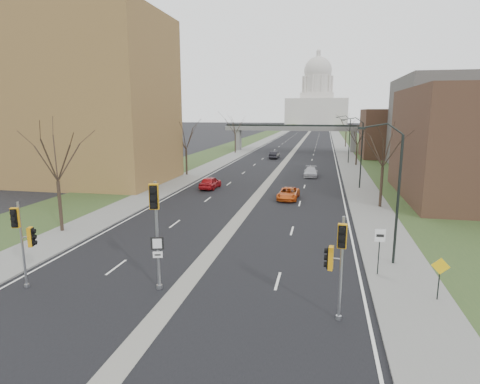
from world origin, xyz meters
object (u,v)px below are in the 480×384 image
(car_right_mid, at_px, (311,172))
(car_left_far, at_px, (274,155))
(car_left_near, at_px, (210,182))
(signal_pole_median, at_px, (156,217))
(warning_sign, at_px, (440,272))
(car_right_near, at_px, (288,194))
(signal_pole_right, at_px, (337,254))
(speed_limit_sign, at_px, (379,243))
(signal_pole_left, at_px, (23,233))

(car_right_mid, bearing_deg, car_left_far, 109.52)
(car_left_near, distance_m, car_left_far, 34.90)
(signal_pole_median, relative_size, warning_sign, 2.66)
(car_left_near, bearing_deg, car_right_near, 159.50)
(car_left_far, height_order, car_right_mid, car_left_far)
(car_left_far, bearing_deg, car_right_near, 102.05)
(signal_pole_median, relative_size, car_right_near, 1.29)
(signal_pole_right, xyz_separation_m, car_right_near, (-4.41, 25.79, -2.58))
(car_right_near, bearing_deg, signal_pole_right, -77.69)
(car_right_near, bearing_deg, signal_pole_median, -98.28)
(signal_pole_median, bearing_deg, signal_pole_right, -23.32)
(speed_limit_sign, xyz_separation_m, car_left_far, (-13.31, 59.07, -1.23))
(signal_pole_left, distance_m, car_right_mid, 44.54)
(signal_pole_left, distance_m, speed_limit_sign, 19.64)
(warning_sign, distance_m, car_left_near, 33.53)
(speed_limit_sign, relative_size, car_left_far, 0.59)
(speed_limit_sign, bearing_deg, car_right_near, 106.73)
(car_right_near, relative_size, car_right_mid, 0.96)
(car_left_near, height_order, car_right_near, car_left_near)
(signal_pole_left, distance_m, signal_pole_right, 16.20)
(car_left_far, xyz_separation_m, car_right_mid, (8.17, -22.38, -0.07))
(signal_pole_left, bearing_deg, signal_pole_median, -8.79)
(car_left_far, bearing_deg, speed_limit_sign, 105.55)
(car_right_near, bearing_deg, warning_sign, -64.66)
(warning_sign, distance_m, car_right_mid, 40.20)
(signal_pole_median, relative_size, signal_pole_right, 1.20)
(signal_pole_median, distance_m, car_right_near, 25.26)
(signal_pole_left, relative_size, speed_limit_sign, 1.75)
(car_left_far, relative_size, car_right_near, 1.01)
(speed_limit_sign, distance_m, car_right_near, 21.25)
(speed_limit_sign, bearing_deg, warning_sign, -49.62)
(warning_sign, height_order, car_left_near, warning_sign)
(signal_pole_median, bearing_deg, signal_pole_left, 173.24)
(signal_pole_left, bearing_deg, car_left_far, 67.49)
(signal_pole_left, distance_m, car_right_near, 28.36)
(signal_pole_left, height_order, signal_pole_median, signal_pole_median)
(car_left_near, bearing_deg, warning_sign, 128.70)
(signal_pole_median, xyz_separation_m, car_left_far, (-1.60, 63.61, -3.36))
(warning_sign, xyz_separation_m, car_left_near, (-19.68, 27.13, -0.79))
(warning_sign, height_order, car_right_near, warning_sign)
(signal_pole_left, bearing_deg, car_right_mid, 54.46)
(signal_pole_left, height_order, speed_limit_sign, signal_pole_left)
(signal_pole_median, bearing_deg, car_right_mid, 65.28)
(car_right_near, bearing_deg, car_left_far, 101.81)
(warning_sign, xyz_separation_m, car_right_mid, (-7.70, 39.44, -0.87))
(signal_pole_median, xyz_separation_m, signal_pole_right, (9.14, -1.23, -0.90))
(warning_sign, distance_m, car_right_near, 24.72)
(signal_pole_right, relative_size, car_left_far, 1.06)
(signal_pole_median, height_order, speed_limit_sign, signal_pole_median)
(signal_pole_left, relative_size, warning_sign, 2.15)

